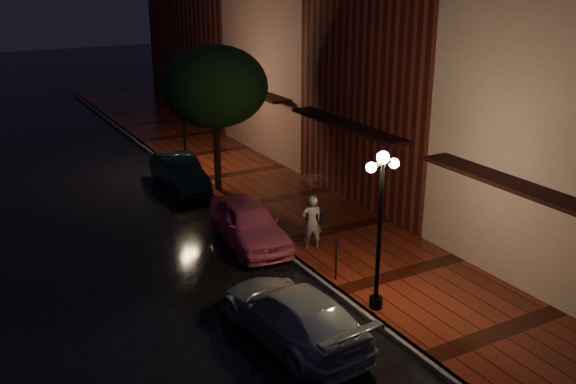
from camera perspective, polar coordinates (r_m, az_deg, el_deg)
ground at (r=21.14m, az=-1.16°, el=-4.96°), size 120.00×120.00×0.00m
sidewalk at (r=22.17m, az=3.98°, el=-3.60°), size 4.50×60.00×0.15m
curb at (r=21.11m, az=-1.16°, el=-4.77°), size 0.25×60.00×0.15m
storefront_mid at (r=25.09m, az=11.01°, el=11.67°), size 5.00×8.00×11.00m
storefront_far at (r=31.70m, az=1.42°, el=11.72°), size 5.00×8.00×9.00m
storefront_extra at (r=40.51m, az=-6.03°, el=14.00°), size 5.00×12.00×10.00m
streetlamp_near at (r=16.43m, az=8.16°, el=-2.65°), size 0.96×0.36×4.31m
streetlamp_far at (r=28.32m, az=-9.28°, el=6.65°), size 0.96×0.36×4.31m
street_tree at (r=25.34m, az=-6.50°, el=9.10°), size 4.16×4.16×5.80m
pink_car at (r=21.15m, az=-3.47°, el=-2.81°), size 2.16×4.48×1.47m
navy_car at (r=26.92m, az=-9.65°, el=1.75°), size 1.66×4.24×1.38m
silver_car at (r=15.93m, az=0.41°, el=-10.82°), size 2.34×4.92×1.39m
woman_with_umbrella at (r=20.06m, az=2.17°, el=-0.69°), size 1.06×1.08×2.54m
parking_meter at (r=18.47m, az=4.30°, el=-5.47°), size 0.15×0.13×1.35m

